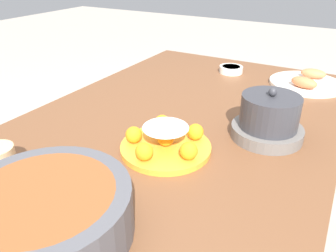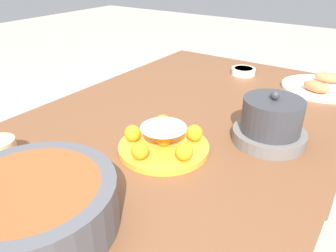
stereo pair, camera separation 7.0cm
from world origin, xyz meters
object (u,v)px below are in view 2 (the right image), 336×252
Objects in this scene: cup_near at (0,151)px; cake_plate at (163,142)px; warming_pot at (271,123)px; sauce_bowl at (243,71)px; serving_bowl at (33,205)px; dining_table at (172,150)px; seafood_platter at (320,86)px.

cake_plate is at bearing 131.71° from cup_near.
cake_plate is 1.21× the size of warming_pot.
cup_near reaches higher than sauce_bowl.
sauce_bowl is at bearing -150.24° from warming_pot.
cup_near is at bearing -108.60° from serving_bowl.
cake_plate is (0.12, 0.05, 0.11)m from dining_table.
cup_near is at bearing -13.34° from sauce_bowl.
cake_plate is 0.37m from serving_bowl.
seafood_platter is 1.14m from cup_near.
seafood_platter is at bearing 165.16° from serving_bowl.
dining_table is 15.42× the size of sauce_bowl.
cake_plate is 2.97× the size of cup_near.
warming_pot reaches higher than cup_near.
dining_table is 0.61m from sauce_bowl.
serving_bowl is at bearing -6.09° from cake_plate.
cup_near is at bearing -29.42° from seafood_platter.
cup_near is (0.99, -0.56, 0.02)m from seafood_platter.
seafood_platter is (0.01, 0.32, -0.00)m from sauce_bowl.
sauce_bowl is 0.59m from warming_pot.
dining_table is 7.87× the size of warming_pot.
cake_plate reaches higher than sauce_bowl.
dining_table is 0.17m from cake_plate.
dining_table is 19.38× the size of cup_near.
warming_pot is (0.51, 0.29, 0.04)m from sauce_bowl.
warming_pot is (-0.21, 0.22, 0.03)m from cake_plate.
cake_plate is 0.42m from cup_near.
dining_table is at bearing -178.43° from serving_bowl.
seafood_platter is at bearing 160.88° from cake_plate.
seafood_platter is 1.41× the size of warming_pot.
dining_table is at bearing 2.15° from sauce_bowl.
cup_near reaches higher than seafood_platter.
sauce_bowl is at bearing -174.02° from cake_plate.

